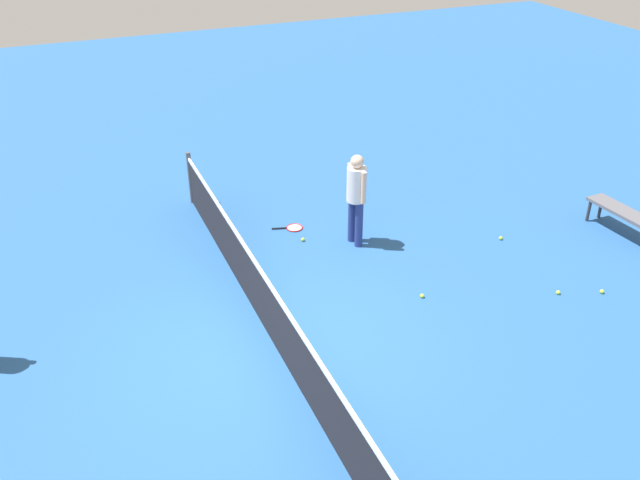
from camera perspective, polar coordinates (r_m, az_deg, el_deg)
name	(u,v)px	position (r m, az deg, el deg)	size (l,w,h in m)	color
ground_plane	(276,346)	(9.84, -3.71, -8.85)	(40.00, 40.00, 0.00)	#265693
court_net	(275,317)	(9.53, -3.80, -6.49)	(10.09, 0.09, 1.07)	#4C4C51
player_near_side	(356,192)	(11.82, 3.06, 4.01)	(0.53, 0.39, 1.70)	navy
tennis_racket_near_player	(293,228)	(12.75, -2.28, 1.03)	(0.39, 0.61, 0.03)	red
tennis_ball_near_player	(501,238)	(12.78, 14.91, 0.16)	(0.07, 0.07, 0.07)	#C6E033
tennis_ball_by_net	(602,292)	(11.77, 22.54, -4.01)	(0.07, 0.07, 0.07)	#C6E033
tennis_ball_midcourt	(422,296)	(10.90, 8.55, -4.65)	(0.07, 0.07, 0.07)	#C6E033
tennis_ball_baseline	(303,240)	(12.31, -1.44, 0.04)	(0.07, 0.07, 0.07)	#C6E033
tennis_ball_stray_left	(558,292)	(11.50, 19.32, -4.16)	(0.07, 0.07, 0.07)	#C6E033
courtside_bench	(625,214)	(13.53, 24.16, 1.98)	(1.52, 0.49, 0.48)	#595960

